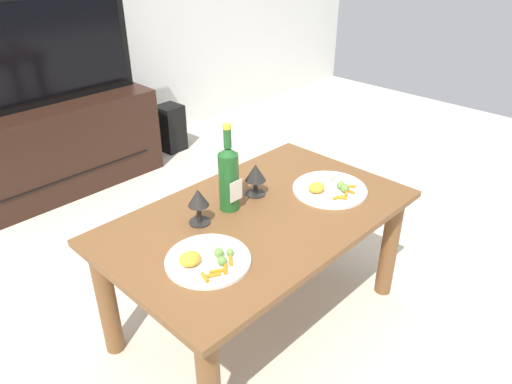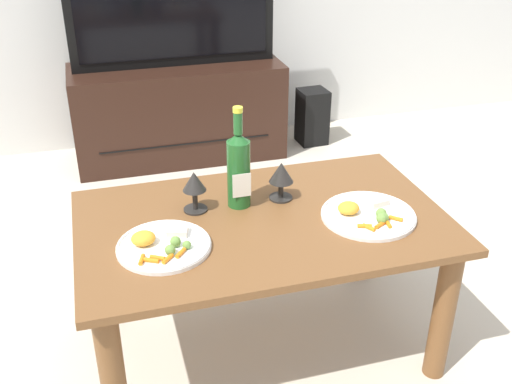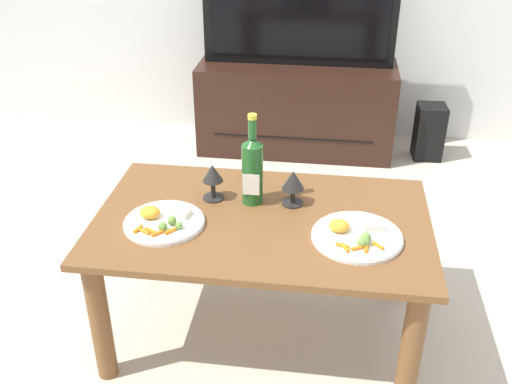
# 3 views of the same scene
# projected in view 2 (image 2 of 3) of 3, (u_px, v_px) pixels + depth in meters

# --- Properties ---
(ground_plane) EXTENTS (6.40, 6.40, 0.00)m
(ground_plane) POSITION_uv_depth(u_px,v_px,m) (262.00, 344.00, 2.11)
(ground_plane) COLOR beige
(dining_table) EXTENTS (1.15, 0.70, 0.51)m
(dining_table) POSITION_uv_depth(u_px,v_px,m) (263.00, 244.00, 1.92)
(dining_table) COLOR brown
(dining_table) RESTS_ON ground_plane
(tv_stand) EXTENTS (1.16, 0.44, 0.54)m
(tv_stand) POSITION_uv_depth(u_px,v_px,m) (179.00, 112.00, 3.41)
(tv_stand) COLOR black
(tv_stand) RESTS_ON ground_plane
(tv_screen) EXTENTS (1.10, 0.05, 0.61)m
(tv_screen) POSITION_uv_depth(u_px,v_px,m) (173.00, 8.00, 3.14)
(tv_screen) COLOR black
(tv_screen) RESTS_ON tv_stand
(floor_speaker) EXTENTS (0.17, 0.17, 0.33)m
(floor_speaker) POSITION_uv_depth(u_px,v_px,m) (312.00, 117.00, 3.62)
(floor_speaker) COLOR black
(floor_speaker) RESTS_ON ground_plane
(wine_bottle) EXTENTS (0.07, 0.08, 0.33)m
(wine_bottle) POSITION_uv_depth(u_px,v_px,m) (239.00, 167.00, 1.89)
(wine_bottle) COLOR #1E5923
(wine_bottle) RESTS_ON dining_table
(goblet_left) EXTENTS (0.08, 0.08, 0.14)m
(goblet_left) POSITION_uv_depth(u_px,v_px,m) (194.00, 185.00, 1.88)
(goblet_left) COLOR black
(goblet_left) RESTS_ON dining_table
(goblet_right) EXTENTS (0.08, 0.08, 0.13)m
(goblet_right) POSITION_uv_depth(u_px,v_px,m) (281.00, 175.00, 1.95)
(goblet_right) COLOR black
(goblet_right) RESTS_ON dining_table
(dinner_plate_left) EXTENTS (0.27, 0.27, 0.05)m
(dinner_plate_left) POSITION_uv_depth(u_px,v_px,m) (163.00, 245.00, 1.72)
(dinner_plate_left) COLOR white
(dinner_plate_left) RESTS_ON dining_table
(dinner_plate_right) EXTENTS (0.30, 0.30, 0.05)m
(dinner_plate_right) POSITION_uv_depth(u_px,v_px,m) (368.00, 214.00, 1.88)
(dinner_plate_right) COLOR white
(dinner_plate_right) RESTS_ON dining_table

